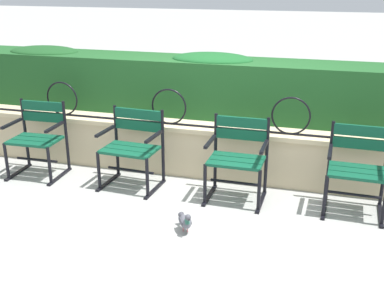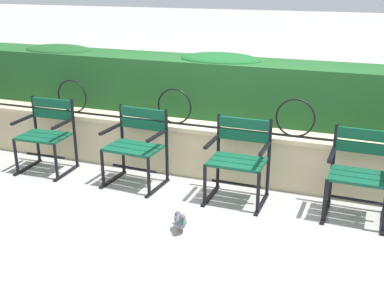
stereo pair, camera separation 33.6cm
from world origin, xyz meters
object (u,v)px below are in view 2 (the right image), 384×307
at_px(park_chair_leftmost, 47,133).
at_px(pigeon_near_chairs, 180,220).
at_px(park_chair_centre_left, 137,144).
at_px(park_chair_centre_right, 239,157).
at_px(park_chair_rightmost, 360,172).

xyz_separation_m(park_chair_leftmost, pigeon_near_chairs, (2.06, -0.86, -0.35)).
height_order(park_chair_leftmost, pigeon_near_chairs, park_chair_leftmost).
distance_m(park_chair_centre_left, pigeon_near_chairs, 1.28).
bearing_deg(park_chair_leftmost, pigeon_near_chairs, -22.71).
bearing_deg(park_chair_centre_right, pigeon_near_chairs, -109.40).
xyz_separation_m(park_chair_centre_right, park_chair_rightmost, (1.18, 0.04, -0.00)).
xyz_separation_m(park_chair_rightmost, pigeon_near_chairs, (-1.49, -0.90, -0.35)).
height_order(park_chair_centre_right, park_chair_rightmost, park_chair_rightmost).
height_order(park_chair_leftmost, park_chair_rightmost, park_chair_leftmost).
relative_size(park_chair_centre_left, pigeon_near_chairs, 3.22).
distance_m(park_chair_centre_right, park_chair_rightmost, 1.18).
bearing_deg(park_chair_leftmost, park_chair_centre_right, 0.12).
height_order(park_chair_centre_left, pigeon_near_chairs, park_chair_centre_left).
relative_size(park_chair_leftmost, park_chair_rightmost, 1.00).
distance_m(park_chair_centre_left, park_chair_centre_right, 1.17).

